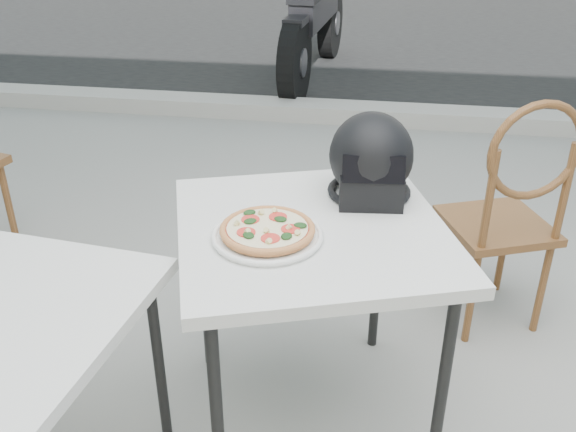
# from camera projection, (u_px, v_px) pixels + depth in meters

# --- Properties ---
(ground) EXTENTS (80.00, 80.00, 0.00)m
(ground) POSITION_uv_depth(u_px,v_px,m) (407.00, 426.00, 2.15)
(ground) COLOR gray
(ground) RESTS_ON ground
(street_asphalt) EXTENTS (30.00, 8.00, 0.00)m
(street_asphalt) POSITION_uv_depth(u_px,v_px,m) (404.00, 18.00, 8.24)
(street_asphalt) COLOR black
(street_asphalt) RESTS_ON ground
(curb) EXTENTS (30.00, 0.25, 0.12)m
(curb) POSITION_uv_depth(u_px,v_px,m) (406.00, 115.00, 4.73)
(curb) COLOR #A29F98
(curb) RESTS_ON ground
(cafe_table_main) EXTENTS (0.97, 0.97, 0.73)m
(cafe_table_main) POSITION_uv_depth(u_px,v_px,m) (312.00, 245.00, 1.89)
(cafe_table_main) COLOR silver
(cafe_table_main) RESTS_ON ground
(plate) EXTENTS (0.39, 0.39, 0.02)m
(plate) POSITION_uv_depth(u_px,v_px,m) (267.00, 236.00, 1.79)
(plate) COLOR white
(plate) RESTS_ON cafe_table_main
(pizza) EXTENTS (0.32, 0.32, 0.03)m
(pizza) POSITION_uv_depth(u_px,v_px,m) (267.00, 229.00, 1.78)
(pizza) COLOR #C67F48
(pizza) RESTS_ON plate
(helmet) EXTENTS (0.29, 0.30, 0.27)m
(helmet) POSITION_uv_depth(u_px,v_px,m) (371.00, 161.00, 1.97)
(helmet) COLOR black
(helmet) RESTS_ON cafe_table_main
(cafe_chair_main) EXTENTS (0.49, 0.49, 0.98)m
(cafe_chair_main) POSITION_uv_depth(u_px,v_px,m) (511.00, 205.00, 2.38)
(cafe_chair_main) COLOR brown
(cafe_chair_main) RESTS_ON ground
(motorcycle) EXTENTS (0.58, 2.23, 1.11)m
(motorcycle) POSITION_uv_depth(u_px,v_px,m) (315.00, 22.00, 5.61)
(motorcycle) COLOR black
(motorcycle) RESTS_ON street_asphalt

